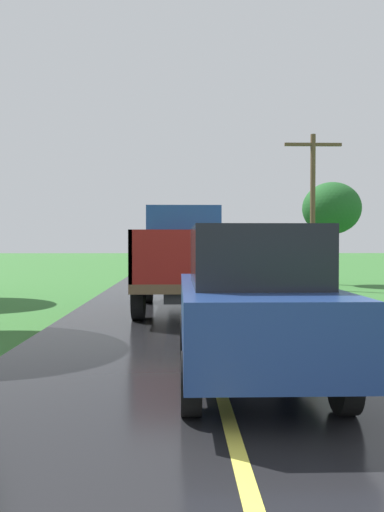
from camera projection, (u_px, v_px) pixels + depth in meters
The scene contains 4 objects.
banana_truck_near at pixel (184, 256), 13.74m from camera, with size 2.38×5.82×2.80m.
utility_pole_roadside at pixel (313, 204), 19.65m from camera, with size 2.24×0.20×6.10m.
roadside_tree_mid_right at pixel (332, 209), 22.09m from camera, with size 2.56×2.56×4.53m.
following_car at pixel (251, 302), 6.20m from camera, with size 1.74×4.10×1.92m.
Camera 1 is at (-0.48, -1.67, 1.78)m, focal length 35.13 mm.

